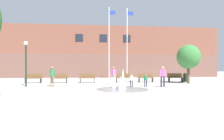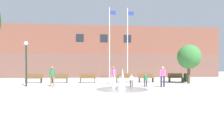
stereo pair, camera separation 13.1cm
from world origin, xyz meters
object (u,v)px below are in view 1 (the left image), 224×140
(park_bench_left_of_flagpoles, at_px, (59,78))
(park_bench_far_right, at_px, (175,77))
(park_bench_near_trashcan, at_px, (146,78))
(lamp_post_left_lane, at_px, (26,57))
(park_bench_center, at_px, (87,78))
(flagpole_left, at_px, (109,42))
(teen_by_trashcan, at_px, (113,74))
(park_bench_under_right_flagpole, at_px, (123,78))
(street_tree_near_building, at_px, (188,57))
(trash_can, at_px, (186,78))
(adult_watching, at_px, (163,75))
(park_bench_far_left, at_px, (33,78))
(flagpole_right, at_px, (127,42))
(child_with_pink_shirt, at_px, (131,80))
(child_running, at_px, (146,79))
(adult_in_red, at_px, (52,75))

(park_bench_left_of_flagpoles, xyz_separation_m, park_bench_far_right, (11.72, -0.02, 0.00))
(park_bench_near_trashcan, relative_size, lamp_post_left_lane, 0.45)
(park_bench_center, xyz_separation_m, flagpole_left, (2.43, 2.89, 4.05))
(park_bench_center, distance_m, teen_by_trashcan, 3.26)
(park_bench_under_right_flagpole, bearing_deg, flagpole_left, 112.53)
(park_bench_under_right_flagpole, bearing_deg, park_bench_near_trashcan, -3.49)
(park_bench_under_right_flagpole, relative_size, park_bench_far_right, 1.00)
(park_bench_far_right, height_order, street_tree_near_building, street_tree_near_building)
(trash_can, bearing_deg, adult_watching, -134.53)
(park_bench_far_left, distance_m, flagpole_left, 9.09)
(teen_by_trashcan, relative_size, flagpole_right, 0.19)
(park_bench_far_left, xyz_separation_m, park_bench_under_right_flagpole, (8.80, 0.04, 0.00))
(child_with_pink_shirt, height_order, flagpole_left, flagpole_left)
(park_bench_far_right, bearing_deg, child_running, -137.15)
(flagpole_right, bearing_deg, park_bench_under_right_flagpole, -108.18)
(adult_watching, distance_m, flagpole_left, 8.94)
(park_bench_left_of_flagpoles, distance_m, child_running, 8.42)
(park_bench_near_trashcan, distance_m, child_with_pink_shirt, 4.81)
(lamp_post_left_lane, bearing_deg, park_bench_left_of_flagpoles, 56.58)
(park_bench_near_trashcan, bearing_deg, park_bench_left_of_flagpoles, -179.43)
(park_bench_far_left, xyz_separation_m, flagpole_left, (7.60, 2.93, 4.05))
(child_with_pink_shirt, bearing_deg, flagpole_right, 30.93)
(park_bench_center, xyz_separation_m, adult_watching, (5.97, -4.49, 0.45))
(park_bench_center, height_order, teen_by_trashcan, teen_by_trashcan)
(park_bench_far_right, height_order, flagpole_right, flagpole_right)
(lamp_post_left_lane, bearing_deg, child_running, -6.48)
(child_running, height_order, adult_watching, adult_watching)
(park_bench_under_right_flagpole, distance_m, lamp_post_left_lane, 9.09)
(park_bench_near_trashcan, bearing_deg, park_bench_far_left, 179.49)
(child_with_pink_shirt, distance_m, street_tree_near_building, 6.73)
(teen_by_trashcan, height_order, street_tree_near_building, street_tree_near_building)
(park_bench_under_right_flagpole, xyz_separation_m, adult_in_red, (-6.24, -3.42, 0.45))
(park_bench_under_right_flagpole, xyz_separation_m, child_running, (1.06, -4.27, 0.10))
(park_bench_near_trashcan, relative_size, street_tree_near_building, 0.44)
(trash_can, bearing_deg, teen_by_trashcan, -165.42)
(adult_watching, bearing_deg, park_bench_far_right, 89.41)
(park_bench_far_left, height_order, park_bench_left_of_flagpoles, same)
(park_bench_center, xyz_separation_m, street_tree_near_building, (9.52, -1.89, 2.02))
(child_running, relative_size, adult_in_red, 0.62)
(child_with_pink_shirt, xyz_separation_m, trash_can, (6.70, 4.18, -0.13))
(flagpole_left, bearing_deg, adult_in_red, -128.63)
(park_bench_left_of_flagpoles, xyz_separation_m, park_bench_under_right_flagpole, (6.32, 0.23, 0.00))
(teen_by_trashcan, height_order, flagpole_left, flagpole_left)
(teen_by_trashcan, xyz_separation_m, trash_can, (7.89, 2.05, -0.48))
(flagpole_left, relative_size, flagpole_right, 1.00)
(park_bench_far_right, relative_size, flagpole_left, 0.19)
(park_bench_near_trashcan, xyz_separation_m, adult_watching, (0.06, -4.35, 0.45))
(flagpole_left, distance_m, flagpole_right, 2.15)
(park_bench_left_of_flagpoles, height_order, adult_in_red, adult_in_red)
(trash_can, bearing_deg, flagpole_left, 158.79)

